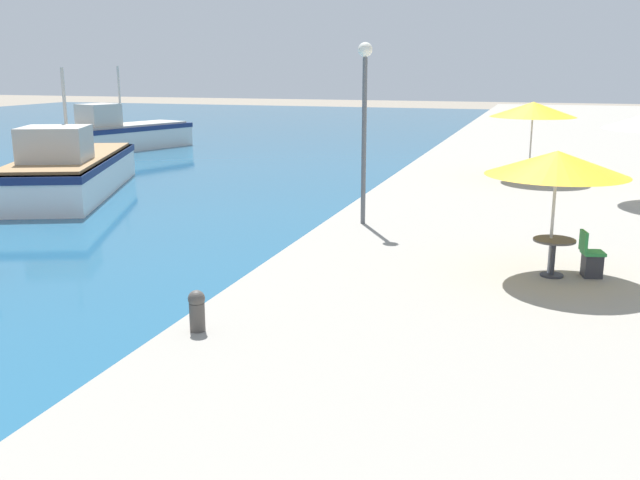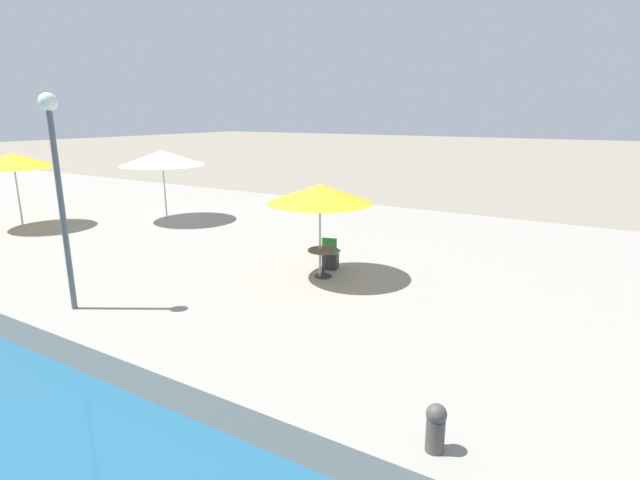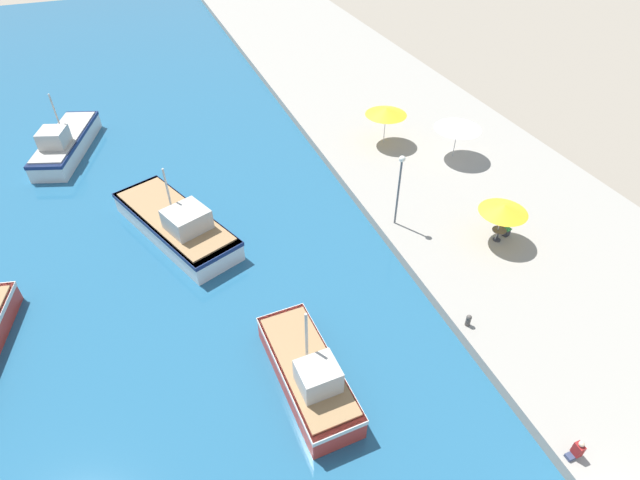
{
  "view_description": "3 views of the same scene",
  "coord_description": "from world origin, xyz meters",
  "px_view_note": "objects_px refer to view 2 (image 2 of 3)",
  "views": [
    {
      "loc": [
        5.45,
        0.94,
        4.61
      ],
      "look_at": [
        1.5,
        13.34,
        1.43
      ],
      "focal_mm": 40.0,
      "sensor_mm": 36.0,
      "label": 1
    },
    {
      "loc": [
        -4.94,
        8.64,
        4.8
      ],
      "look_at": [
        5.65,
        15.07,
        1.63
      ],
      "focal_mm": 28.0,
      "sensor_mm": 36.0,
      "label": 2
    },
    {
      "loc": [
        -11.7,
        -1.82,
        18.89
      ],
      "look_at": [
        -4.0,
        18.0,
        1.23
      ],
      "focal_mm": 28.0,
      "sensor_mm": 36.0,
      "label": 3
    }
  ],
  "objects_px": {
    "cafe_umbrella_pink": "(320,194)",
    "cafe_umbrella_striped": "(13,160)",
    "lamppost": "(56,167)",
    "cafe_table": "(323,257)",
    "cafe_chair_left": "(331,257)",
    "mooring_bollard": "(436,426)",
    "cafe_umbrella_white": "(162,158)"
  },
  "relations": [
    {
      "from": "cafe_umbrella_white",
      "to": "cafe_chair_left",
      "type": "height_order",
      "value": "cafe_umbrella_white"
    },
    {
      "from": "cafe_umbrella_white",
      "to": "cafe_chair_left",
      "type": "relative_size",
      "value": 3.57
    },
    {
      "from": "cafe_table",
      "to": "cafe_chair_left",
      "type": "bearing_deg",
      "value": 13.57
    },
    {
      "from": "cafe_table",
      "to": "lamppost",
      "type": "xyz_separation_m",
      "value": [
        -4.71,
        3.55,
        2.56
      ]
    },
    {
      "from": "cafe_umbrella_pink",
      "to": "mooring_bollard",
      "type": "distance_m",
      "value": 7.3
    },
    {
      "from": "mooring_bollard",
      "to": "lamppost",
      "type": "xyz_separation_m",
      "value": [
        0.5,
        8.32,
        2.74
      ]
    },
    {
      "from": "mooring_bollard",
      "to": "lamppost",
      "type": "bearing_deg",
      "value": 86.53
    },
    {
      "from": "cafe_umbrella_pink",
      "to": "mooring_bollard",
      "type": "height_order",
      "value": "cafe_umbrella_pink"
    },
    {
      "from": "cafe_table",
      "to": "cafe_chair_left",
      "type": "distance_m",
      "value": 0.75
    },
    {
      "from": "cafe_umbrella_white",
      "to": "cafe_table",
      "type": "relative_size",
      "value": 4.07
    },
    {
      "from": "cafe_umbrella_pink",
      "to": "cafe_umbrella_striped",
      "type": "xyz_separation_m",
      "value": [
        -0.77,
        12.61,
        0.29
      ]
    },
    {
      "from": "cafe_umbrella_striped",
      "to": "lamppost",
      "type": "bearing_deg",
      "value": -112.98
    },
    {
      "from": "cafe_umbrella_striped",
      "to": "mooring_bollard",
      "type": "distance_m",
      "value": 18.11
    },
    {
      "from": "cafe_umbrella_white",
      "to": "mooring_bollard",
      "type": "distance_m",
      "value": 16.11
    },
    {
      "from": "lamppost",
      "to": "cafe_table",
      "type": "bearing_deg",
      "value": -37.01
    },
    {
      "from": "cafe_umbrella_pink",
      "to": "mooring_bollard",
      "type": "relative_size",
      "value": 4.11
    },
    {
      "from": "cafe_table",
      "to": "mooring_bollard",
      "type": "distance_m",
      "value": 7.07
    },
    {
      "from": "cafe_umbrella_pink",
      "to": "cafe_umbrella_striped",
      "type": "distance_m",
      "value": 12.64
    },
    {
      "from": "cafe_umbrella_white",
      "to": "cafe_umbrella_pink",
      "type": "bearing_deg",
      "value": -108.06
    },
    {
      "from": "cafe_umbrella_pink",
      "to": "cafe_table",
      "type": "distance_m",
      "value": 1.67
    },
    {
      "from": "cafe_umbrella_white",
      "to": "cafe_table",
      "type": "distance_m",
      "value": 9.65
    },
    {
      "from": "cafe_umbrella_pink",
      "to": "cafe_chair_left",
      "type": "xyz_separation_m",
      "value": [
        0.77,
        0.11,
        -1.87
      ]
    },
    {
      "from": "cafe_umbrella_striped",
      "to": "cafe_table",
      "type": "xyz_separation_m",
      "value": [
        0.84,
        -12.68,
        -1.96
      ]
    },
    {
      "from": "cafe_table",
      "to": "mooring_bollard",
      "type": "bearing_deg",
      "value": -137.54
    },
    {
      "from": "cafe_umbrella_pink",
      "to": "cafe_table",
      "type": "bearing_deg",
      "value": -44.39
    },
    {
      "from": "mooring_bollard",
      "to": "lamppost",
      "type": "height_order",
      "value": "lamppost"
    },
    {
      "from": "cafe_table",
      "to": "lamppost",
      "type": "height_order",
      "value": "lamppost"
    },
    {
      "from": "cafe_umbrella_striped",
      "to": "lamppost",
      "type": "distance_m",
      "value": 9.93
    },
    {
      "from": "cafe_chair_left",
      "to": "mooring_bollard",
      "type": "relative_size",
      "value": 1.39
    },
    {
      "from": "cafe_umbrella_pink",
      "to": "mooring_bollard",
      "type": "xyz_separation_m",
      "value": [
        -5.15,
        -4.83,
        -1.85
      ]
    },
    {
      "from": "cafe_umbrella_pink",
      "to": "cafe_chair_left",
      "type": "height_order",
      "value": "cafe_umbrella_pink"
    },
    {
      "from": "cafe_umbrella_pink",
      "to": "cafe_chair_left",
      "type": "bearing_deg",
      "value": 7.98
    }
  ]
}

